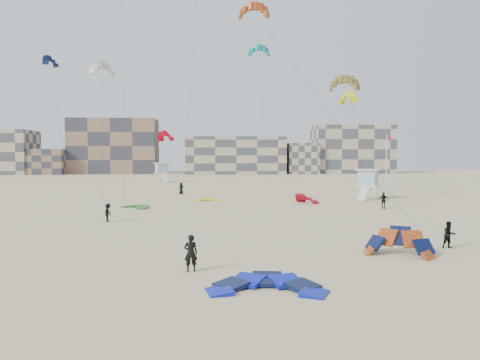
{
  "coord_description": "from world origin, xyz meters",
  "views": [
    {
      "loc": [
        1.15,
        -24.53,
        5.96
      ],
      "look_at": [
        3.24,
        6.0,
        4.35
      ],
      "focal_mm": 35.0,
      "sensor_mm": 36.0,
      "label": 1
    }
  ],
  "objects": [
    {
      "name": "kitesurfer_b",
      "position": [
        16.57,
        4.2,
        0.87
      ],
      "size": [
        0.86,
        0.68,
        1.74
      ],
      "primitive_type": "imported",
      "rotation": [
        0.0,
        0.0,
        0.02
      ],
      "color": "black",
      "rests_on": "ground"
    },
    {
      "name": "kite_fly_orange",
      "position": [
        6.64,
        31.62,
        23.03
      ],
      "size": [
        10.02,
        29.73,
        23.31
      ],
      "rotation": [
        0.0,
        0.0,
        -0.19
      ],
      "color": "orange",
      "rests_on": "ground"
    },
    {
      "name": "kite_fly_teal_b",
      "position": [
        9.62,
        53.57,
        23.18
      ],
      "size": [
        3.68,
        3.57,
        23.31
      ],
      "rotation": [
        0.0,
        0.0,
        -0.06
      ],
      "color": "#088F91",
      "rests_on": "ground"
    },
    {
      "name": "kite_ground_green",
      "position": [
        -7.06,
        28.98,
        0.0
      ],
      "size": [
        5.0,
        5.0,
        0.76
      ],
      "primitive_type": null,
      "rotation": [
        0.08,
        0.0,
        -0.78
      ],
      "color": "#237C16",
      "rests_on": "ground"
    },
    {
      "name": "kite_fly_olive",
      "position": [
        18.6,
        34.85,
        15.04
      ],
      "size": [
        6.61,
        7.83,
        15.44
      ],
      "rotation": [
        0.0,
        0.0,
        -0.44
      ],
      "color": "olive",
      "rests_on": "ground"
    },
    {
      "name": "kitesurfer_f",
      "position": [
        28.12,
        53.28,
        0.83
      ],
      "size": [
        1.03,
        1.62,
        1.67
      ],
      "primitive_type": "imported",
      "rotation": [
        0.0,
        0.0,
        -1.19
      ],
      "color": "black",
      "rests_on": "ground"
    },
    {
      "name": "kitesurfer_main",
      "position": [
        0.25,
        -0.67,
        0.96
      ],
      "size": [
        0.73,
        0.51,
        1.91
      ],
      "primitive_type": "imported",
      "rotation": [
        0.0,
        0.0,
        3.21
      ],
      "color": "black",
      "rests_on": "ground"
    },
    {
      "name": "kite_fly_red",
      "position": [
        -7.02,
        66.1,
        9.51
      ],
      "size": [
        5.47,
        10.12,
        10.18
      ],
      "rotation": [
        0.0,
        0.0,
        2.32
      ],
      "color": "red",
      "rests_on": "ground"
    },
    {
      "name": "flagpole",
      "position": [
        24.96,
        36.47,
        4.59
      ],
      "size": [
        0.71,
        0.11,
        8.77
      ],
      "color": "white",
      "rests_on": "ground"
    },
    {
      "name": "lifeguard_tower_far",
      "position": [
        -9.34,
        81.92,
        2.14
      ],
      "size": [
        3.92,
        6.39,
        4.32
      ],
      "rotation": [
        0.0,
        0.0,
        0.35
      ],
      "color": "white",
      "rests_on": "ground"
    },
    {
      "name": "kite_ground_blue",
      "position": [
        3.72,
        -4.28,
        0.0
      ],
      "size": [
        5.35,
        5.57,
        1.52
      ],
      "primitive_type": null,
      "rotation": [
        0.14,
        0.0,
        -0.14
      ],
      "color": "#0C17EF",
      "rests_on": "ground"
    },
    {
      "name": "condo_fill_left",
      "position": [
        -50.0,
        128.0,
        4.0
      ],
      "size": [
        12.0,
        10.0,
        8.0
      ],
      "primitive_type": "cube",
      "color": "#846250",
      "rests_on": "ground"
    },
    {
      "name": "kite_ground_orange",
      "position": [
        12.43,
        2.27,
        0.0
      ],
      "size": [
        5.53,
        5.49,
        4.07
      ],
      "primitive_type": null,
      "rotation": [
        0.93,
        0.0,
        -0.51
      ],
      "color": "orange",
      "rests_on": "ground"
    },
    {
      "name": "kitesurfer_e",
      "position": [
        -3.0,
        47.81,
        0.91
      ],
      "size": [
        1.02,
        0.82,
        1.81
      ],
      "primitive_type": "imported",
      "rotation": [
        0.0,
        0.0,
        0.31
      ],
      "color": "black",
      "rests_on": "ground"
    },
    {
      "name": "condo_fill_right",
      "position": [
        32.0,
        128.0,
        5.0
      ],
      "size": [
        10.0,
        10.0,
        10.0
      ],
      "primitive_type": "cube",
      "color": "tan",
      "rests_on": "ground"
    },
    {
      "name": "condo_mid",
      "position": [
        10.0,
        130.0,
        6.0
      ],
      "size": [
        32.0,
        16.0,
        12.0
      ],
      "primitive_type": "cube",
      "color": "tan",
      "rests_on": "ground"
    },
    {
      "name": "condo_west_b",
      "position": [
        -30.0,
        134.0,
        9.0
      ],
      "size": [
        28.0,
        14.0,
        18.0
      ],
      "primitive_type": "cube",
      "color": "#846250",
      "rests_on": "ground"
    },
    {
      "name": "kitesurfer_c",
      "position": [
        -7.87,
        18.04,
        0.82
      ],
      "size": [
        0.82,
        1.17,
        1.65
      ],
      "primitive_type": "imported",
      "rotation": [
        0.0,
        0.0,
        1.36
      ],
      "color": "black",
      "rests_on": "ground"
    },
    {
      "name": "kite_fly_navy",
      "position": [
        -23.81,
        52.27,
        20.78
      ],
      "size": [
        6.64,
        8.48,
        21.05
      ],
      "rotation": [
        0.0,
        0.0,
        1.29
      ],
      "color": "#0C0D41",
      "rests_on": "ground"
    },
    {
      "name": "kite_ground_red_far",
      "position": [
        13.5,
        33.23,
        0.0
      ],
      "size": [
        4.98,
        4.91,
        3.6
      ],
      "primitive_type": null,
      "rotation": [
        0.67,
        0.0,
        1.99
      ],
      "color": "red",
      "rests_on": "ground"
    },
    {
      "name": "kitesurfer_d",
      "position": [
        20.82,
        26.47,
        0.93
      ],
      "size": [
        1.13,
        1.04,
        1.86
      ],
      "primitive_type": "imported",
      "rotation": [
        0.0,
        0.0,
        2.45
      ],
      "color": "black",
      "rests_on": "ground"
    },
    {
      "name": "kite_ground_yellow",
      "position": [
        1.04,
        36.52,
        0.0
      ],
      "size": [
        3.24,
        3.42,
        1.15
      ],
      "primitive_type": null,
      "rotation": [
        0.16,
        0.0,
        0.07
      ],
      "color": "#F1FC10",
      "rests_on": "ground"
    },
    {
      "name": "condo_east",
      "position": [
        50.0,
        132.0,
        8.0
      ],
      "size": [
        26.0,
        14.0,
        16.0
      ],
      "primitive_type": "cube",
      "color": "tan",
      "rests_on": "ground"
    },
    {
      "name": "ground",
      "position": [
        0.0,
        0.0,
        0.0
      ],
      "size": [
        320.0,
        320.0,
        0.0
      ],
      "primitive_type": "plane",
      "color": "tan",
      "rests_on": "ground"
    },
    {
      "name": "kite_fly_yellow",
      "position": [
        24.71,
        53.38,
        15.52
      ],
      "size": [
        5.5,
        6.79,
        15.84
      ],
      "rotation": [
        0.0,
        0.0,
        -1.25
      ],
      "color": "#F1FC10",
      "rests_on": "ground"
    },
    {
      "name": "kite_fly_grey",
      "position": [
        -11.34,
        32.6,
        16.12
      ],
      "size": [
        4.42,
        4.42,
        16.27
      ],
      "rotation": [
        0.0,
        0.0,
        0.77
      ],
      "color": "white",
      "rests_on": "ground"
    },
    {
      "name": "lifeguard_tower_near",
      "position": [
        23.02,
        37.96,
        2.03
      ],
      "size": [
        3.99,
        6.15,
        4.09
      ],
      "rotation": [
        0.0,
        0.0,
        -0.56
      ],
      "color": "white",
      "rests_on": "ground"
    }
  ]
}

